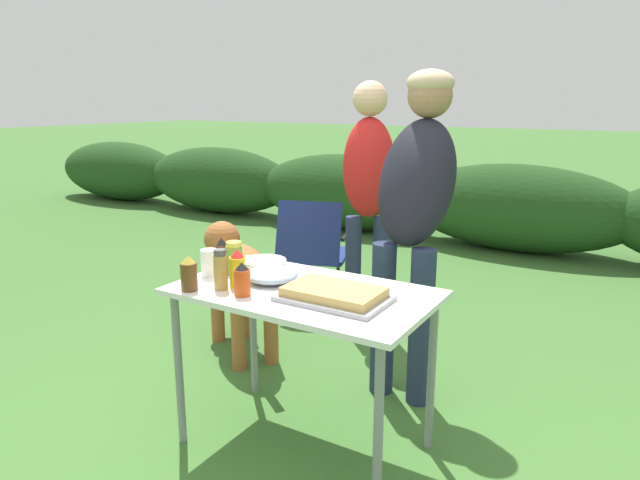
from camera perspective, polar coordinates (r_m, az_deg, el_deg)
The scene contains 17 objects.
ground_plane at distance 2.76m, azimuth -1.56°, elevation -19.67°, with size 60.00×60.00×0.00m, color #3D6B2D.
shrub_hedge at distance 6.19m, azimuth 19.03°, elevation 3.08°, with size 14.40×0.90×0.89m.
folding_table at distance 2.46m, azimuth -1.66°, elevation -6.69°, with size 1.10×0.64×0.74m.
food_tray at distance 2.30m, azimuth 1.41°, elevation -5.47°, with size 0.43×0.27×0.06m.
plate_stack at distance 2.76m, azimuth -5.61°, elevation -2.34°, with size 0.22×0.22×0.04m, color white.
mixing_bowl at distance 2.54m, azimuth -4.83°, elevation -3.46°, with size 0.24×0.24×0.06m, color #99B2CC.
paper_cup_stack at distance 2.65m, azimuth -10.98°, elevation -2.24°, with size 0.08×0.08×0.12m, color white.
spice_jar at distance 2.45m, azimuth -9.92°, elevation -2.97°, with size 0.06×0.06×0.18m.
hot_sauce_bottle at distance 2.36m, azimuth -7.79°, elevation -3.97°, with size 0.07×0.07×0.14m.
beer_bottle at distance 2.47m, azimuth -12.98°, elevation -3.31°, with size 0.07×0.07×0.15m.
bbq_sauce_bottle at distance 2.70m, azimuth -9.78°, elevation -1.53°, with size 0.06×0.06×0.16m.
mustard_bottle at distance 2.47m, azimuth -8.24°, elevation -2.90°, with size 0.07×0.07×0.17m.
relish_jar at distance 2.66m, azimuth -8.58°, elevation -1.80°, with size 0.08×0.08×0.15m.
standing_person_in_dark_puffer at distance 2.91m, azimuth 9.53°, elevation 4.14°, with size 0.40×0.52×1.68m.
standing_person_in_gray_fleece at distance 3.67m, azimuth 4.88°, elevation 5.59°, with size 0.40×0.36×1.64m.
dog at distance 3.54m, azimuth -8.19°, elevation -3.13°, with size 0.96×0.70×0.75m.
camp_chair_green_behind_table at distance 4.19m, azimuth -0.61°, elevation -0.74°, with size 0.63×0.71×0.83m.
Camera 1 is at (1.25, -1.93, 1.53)m, focal length 32.00 mm.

